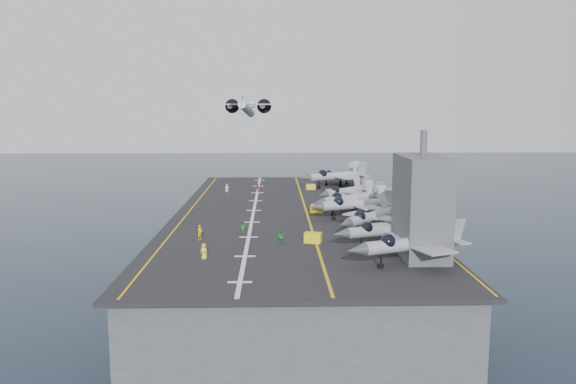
{
  "coord_description": "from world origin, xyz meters",
  "views": [
    {
      "loc": [
        -2.48,
        -95.14,
        28.09
      ],
      "look_at": [
        0.0,
        4.0,
        13.0
      ],
      "focal_mm": 35.0,
      "sensor_mm": 36.0,
      "label": 1
    }
  ],
  "objects_px": {
    "transport_plane": "(247,109)",
    "tow_cart_a": "(313,238)",
    "island_superstructure": "(422,194)",
    "fighter_jet_0": "(412,243)"
  },
  "relations": [
    {
      "from": "tow_cart_a",
      "to": "transport_plane",
      "type": "bearing_deg",
      "value": 98.35
    },
    {
      "from": "island_superstructure",
      "to": "transport_plane",
      "type": "distance_m",
      "value": 97.03
    },
    {
      "from": "tow_cart_a",
      "to": "transport_plane",
      "type": "relative_size",
      "value": 0.1
    },
    {
      "from": "island_superstructure",
      "to": "fighter_jet_0",
      "type": "distance_m",
      "value": 6.57
    },
    {
      "from": "fighter_jet_0",
      "to": "transport_plane",
      "type": "height_order",
      "value": "transport_plane"
    },
    {
      "from": "tow_cart_a",
      "to": "transport_plane",
      "type": "distance_m",
      "value": 88.99
    },
    {
      "from": "fighter_jet_0",
      "to": "tow_cart_a",
      "type": "relative_size",
      "value": 6.87
    },
    {
      "from": "island_superstructure",
      "to": "fighter_jet_0",
      "type": "bearing_deg",
      "value": -116.46
    },
    {
      "from": "transport_plane",
      "to": "tow_cart_a",
      "type": "bearing_deg",
      "value": -81.65
    },
    {
      "from": "tow_cart_a",
      "to": "island_superstructure",
      "type": "bearing_deg",
      "value": -28.43
    }
  ]
}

